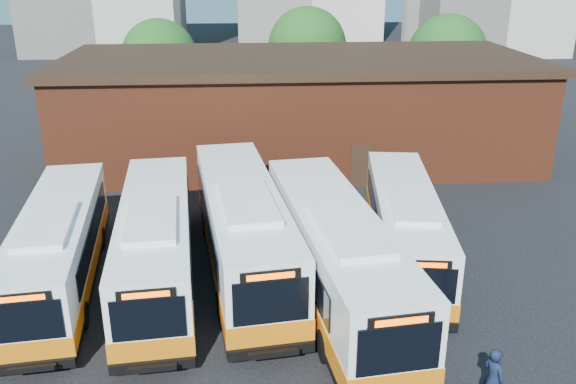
{
  "coord_description": "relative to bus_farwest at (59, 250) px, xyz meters",
  "views": [
    {
      "loc": [
        -3.36,
        -17.6,
        11.81
      ],
      "look_at": [
        -1.74,
        4.73,
        3.29
      ],
      "focal_mm": 38.0,
      "sensor_mm": 36.0,
      "label": 1
    }
  ],
  "objects": [
    {
      "name": "transit_worker",
      "position": [
        13.84,
        -8.05,
        -0.48
      ],
      "size": [
        0.72,
        0.86,
        2.0
      ],
      "primitive_type": "imported",
      "rotation": [
        0.0,
        0.0,
        1.96
      ],
      "color": "black",
      "rests_on": "ground"
    },
    {
      "name": "tree_mid",
      "position": [
        12.54,
        30.15,
        3.6
      ],
      "size": [
        6.56,
        6.56,
        8.36
      ],
      "color": "#382314",
      "rests_on": "ground"
    },
    {
      "name": "bus_west",
      "position": [
        3.67,
        -0.0,
        0.06
      ],
      "size": [
        3.71,
        12.65,
        3.4
      ],
      "rotation": [
        0.0,
        0.0,
        0.09
      ],
      "color": "white",
      "rests_on": "ground"
    },
    {
      "name": "bus_east",
      "position": [
        13.65,
        1.15,
        -0.03
      ],
      "size": [
        3.94,
        11.9,
        3.19
      ],
      "rotation": [
        0.0,
        0.0,
        -0.14
      ],
      "color": "white",
      "rests_on": "ground"
    },
    {
      "name": "tree_west",
      "position": [
        0.54,
        28.15,
        3.16
      ],
      "size": [
        6.0,
        6.0,
        7.65
      ],
      "color": "#382314",
      "rests_on": "ground"
    },
    {
      "name": "ground",
      "position": [
        10.54,
        -3.85,
        -1.48
      ],
      "size": [
        220.0,
        220.0,
        0.0
      ],
      "primitive_type": "plane",
      "color": "black"
    },
    {
      "name": "bus_farwest",
      "position": [
        0.0,
        0.0,
        0.0
      ],
      "size": [
        3.79,
        12.16,
        3.27
      ],
      "rotation": [
        0.0,
        0.0,
        0.11
      ],
      "color": "white",
      "rests_on": "ground"
    },
    {
      "name": "bus_midwest",
      "position": [
        7.0,
        0.87,
        0.18
      ],
      "size": [
        4.42,
        13.65,
        3.67
      ],
      "rotation": [
        0.0,
        0.0,
        0.13
      ],
      "color": "white",
      "rests_on": "ground"
    },
    {
      "name": "tree_east",
      "position": [
        23.54,
        27.15,
        3.35
      ],
      "size": [
        6.24,
        6.24,
        7.96
      ],
      "color": "#382314",
      "rests_on": "ground"
    },
    {
      "name": "bus_mideast",
      "position": [
        10.33,
        -1.77,
        0.18
      ],
      "size": [
        4.29,
        13.64,
        3.66
      ],
      "rotation": [
        0.0,
        0.0,
        0.12
      ],
      "color": "white",
      "rests_on": "ground"
    },
    {
      "name": "depot_building",
      "position": [
        10.54,
        16.15,
        1.78
      ],
      "size": [
        28.6,
        12.6,
        6.4
      ],
      "color": "#632B17",
      "rests_on": "ground"
    }
  ]
}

